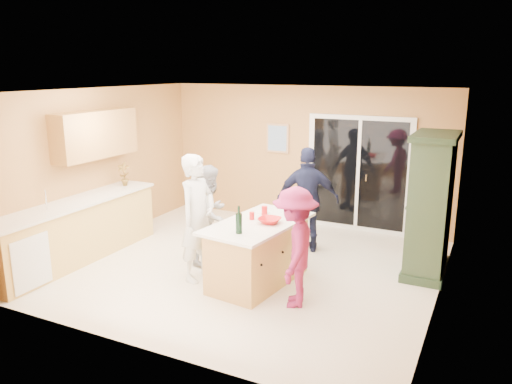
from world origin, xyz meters
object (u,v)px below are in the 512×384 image
at_px(woman_grey, 211,214).
at_px(woman_magenta, 295,247).
at_px(kitchen_island, 258,254).
at_px(green_hutch, 430,207).
at_px(woman_white, 198,218).
at_px(woman_navy, 308,200).

xyz_separation_m(woman_grey, woman_magenta, (1.69, -0.79, 0.00)).
xyz_separation_m(kitchen_island, green_hutch, (2.05, 1.37, 0.58)).
distance_m(woman_white, woman_navy, 1.98).
xyz_separation_m(green_hutch, woman_white, (-2.87, -1.61, -0.10)).
bearing_deg(woman_magenta, woman_navy, 178.96).
distance_m(woman_white, woman_magenta, 1.52).
xyz_separation_m(woman_grey, woman_navy, (1.17, 1.08, 0.10)).
bearing_deg(woman_navy, woman_white, 38.73).
bearing_deg(woman_grey, woman_magenta, -117.27).
relative_size(woman_grey, woman_navy, 0.89).
bearing_deg(green_hutch, kitchen_island, -146.25).
bearing_deg(woman_white, green_hutch, -56.15).
relative_size(woman_white, woman_navy, 1.05).
distance_m(green_hutch, woman_magenta, 2.24).
bearing_deg(woman_grey, woman_white, -166.51).
bearing_deg(woman_white, woman_magenta, -91.20).
bearing_deg(woman_white, kitchen_island, -69.26).
bearing_deg(woman_magenta, green_hutch, 125.67).
bearing_deg(woman_white, woman_grey, 20.26).
distance_m(woman_grey, woman_navy, 1.59).
relative_size(woman_grey, woman_magenta, 1.00).
relative_size(woman_white, woman_grey, 1.18).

